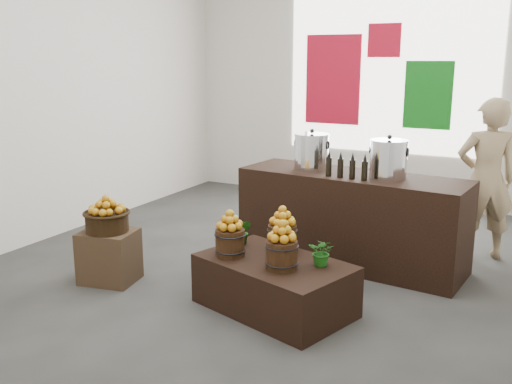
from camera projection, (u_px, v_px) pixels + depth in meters
The scene contains 23 objects.
ground at pixel (272, 267), 6.26m from camera, with size 7.00×7.00×0.00m, color #3E3E3B.
back_wall at pixel (370, 74), 8.83m from camera, with size 6.00×0.04×4.00m, color beige.
back_opening at pixel (389, 74), 8.68m from camera, with size 3.20×0.02×2.40m, color white.
deco_red_left at pixel (333, 80), 9.09m from camera, with size 0.90×0.04×1.40m, color #B00D25.
deco_green_right at pixel (428, 95), 8.47m from camera, with size 0.70×0.04×1.00m, color #0F6515.
deco_red_upper at pixel (384, 40), 8.60m from camera, with size 0.50×0.04×0.50m, color #B00D25.
crate at pixel (109, 256), 5.82m from camera, with size 0.53×0.44×0.53m, color #4A3522.
wicker_basket at pixel (107, 222), 5.74m from camera, with size 0.43×0.43×0.19m, color black.
apples_in_basket at pixel (106, 204), 5.69m from camera, with size 0.33×0.33×0.18m, color #A31A05, non-canonical shape.
display_table at pixel (275, 285), 5.17m from camera, with size 1.35×0.83×0.47m, color black.
apple_bucket_front_left at pixel (230, 243), 5.22m from camera, with size 0.27×0.27×0.25m, color #37210F.
apples_in_bucket_front_left at pixel (230, 220), 5.17m from camera, with size 0.20×0.20×0.18m, color #A31A05, non-canonical shape.
apple_bucket_front_right at pixel (282, 255), 4.89m from camera, with size 0.27×0.27×0.25m, color #37210F.
apples_in_bucket_front_right at pixel (282, 231), 4.84m from camera, with size 0.20×0.20×0.18m, color #A31A05, non-canonical shape.
apple_bucket_rear at pixel (282, 238), 5.35m from camera, with size 0.27×0.27×0.25m, color #37210F.
apples_in_bucket_rear at pixel (282, 216), 5.30m from camera, with size 0.20×0.20×0.18m, color #A31A05, non-canonical shape.
herb_garnish_right at pixel (322, 252), 4.97m from camera, with size 0.23×0.20×0.25m, color #155612.
herb_garnish_left at pixel (244, 232), 5.54m from camera, with size 0.14×0.11×0.25m, color #155612.
counter at pixel (351, 219), 6.30m from camera, with size 2.48×0.79×1.01m, color black.
stock_pot_left at pixel (312, 152), 6.41m from camera, with size 0.38×0.38×0.38m, color silver.
stock_pot_center at pixel (388, 160), 5.93m from camera, with size 0.38×0.38×0.38m, color silver.
oil_cruets at pixel (343, 165), 5.95m from camera, with size 0.36×0.07×0.28m, color black, non-canonical shape.
shopper at pixel (486, 180), 6.38m from camera, with size 0.67×0.44×1.83m, color #8C7856.
Camera 1 is at (2.54, -5.33, 2.25)m, focal length 40.00 mm.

